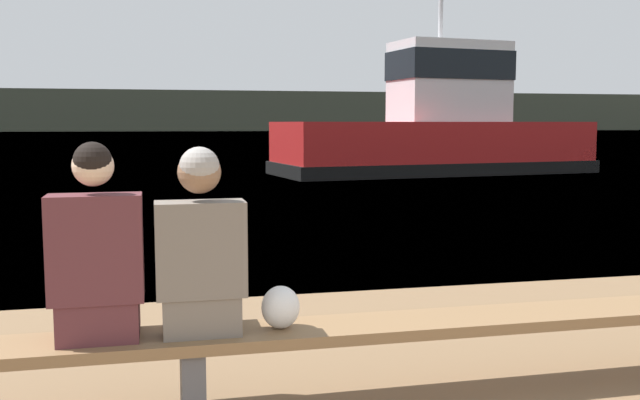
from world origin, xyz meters
The scene contains 7 objects.
water_surface centered at (0.00, 125.94, 0.00)m, with size 240.00×240.00×0.00m, color #426B8E.
far_shoreline centered at (0.00, 135.78, 3.66)m, with size 600.00×12.00×7.32m, color #424738.
bench_main centered at (-1.15, 3.48, 0.37)m, with size 8.87×0.41×0.43m.
person_left centered at (-1.61, 3.49, 0.85)m, with size 0.46×0.40×1.00m.
person_right centered at (-1.10, 3.49, 0.85)m, with size 0.46×0.40×0.97m.
shopping_bag centered at (-0.68, 3.48, 0.55)m, with size 0.20×0.18×0.23m.
tugboat_red centered at (7.07, 20.14, 1.24)m, with size 10.03×4.50×6.30m.
Camera 1 is at (-1.32, -0.19, 1.53)m, focal length 40.00 mm.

